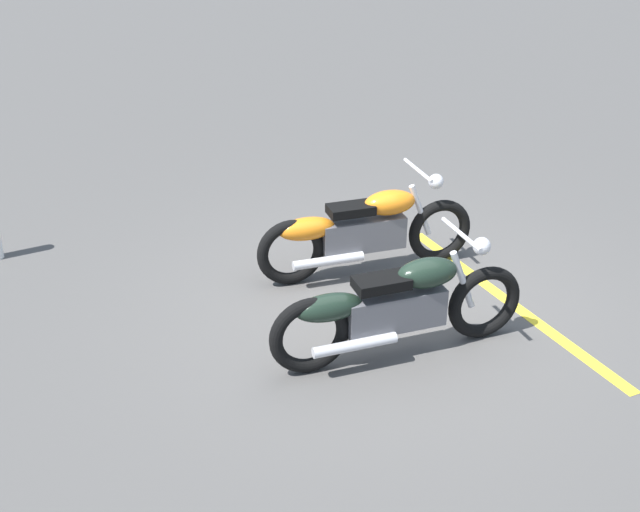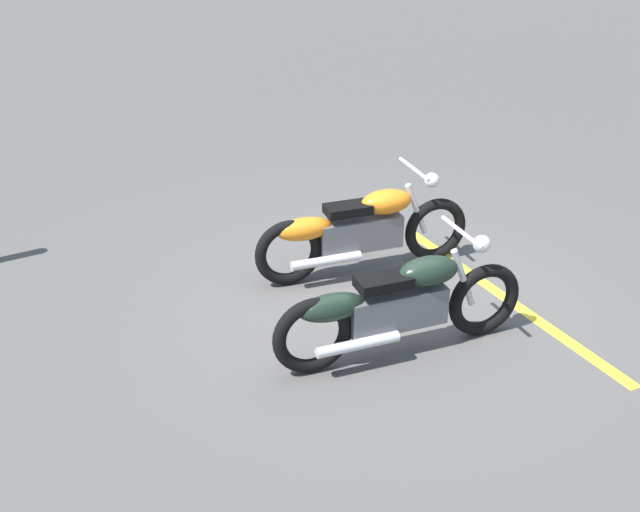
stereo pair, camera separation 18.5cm
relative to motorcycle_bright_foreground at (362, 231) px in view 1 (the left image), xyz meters
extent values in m
plane|color=#514F4C|center=(0.04, 0.71, -0.46)|extent=(60.00, 60.00, 0.00)
torus|color=black|center=(-0.84, 0.04, -0.13)|extent=(0.67, 0.15, 0.67)
torus|color=black|center=(0.72, -0.04, -0.13)|extent=(0.67, 0.15, 0.67)
cube|color=#59595E|center=(-0.01, 0.00, -0.04)|extent=(0.85, 0.26, 0.32)
ellipsoid|color=orange|center=(-0.28, 0.01, 0.26)|extent=(0.53, 0.31, 0.24)
ellipsoid|color=orange|center=(0.56, -0.03, 0.10)|extent=(0.57, 0.27, 0.22)
cube|color=black|center=(0.12, -0.01, 0.24)|extent=(0.45, 0.26, 0.09)
cylinder|color=silver|center=(-0.61, 0.03, 0.13)|extent=(0.27, 0.07, 0.56)
cylinder|color=silver|center=(-0.56, 0.03, 0.56)|extent=(0.07, 0.62, 0.04)
sphere|color=silver|center=(-0.76, 0.04, 0.42)|extent=(0.15, 0.15, 0.15)
cylinder|color=silver|center=(0.40, 0.12, -0.20)|extent=(0.70, 0.13, 0.09)
torus|color=black|center=(-0.50, 1.44, -0.13)|extent=(0.67, 0.13, 0.67)
torus|color=black|center=(1.06, 1.39, -0.13)|extent=(0.67, 0.13, 0.67)
cube|color=#59595E|center=(0.33, 1.42, -0.04)|extent=(0.85, 0.24, 0.32)
ellipsoid|color=black|center=(0.06, 1.42, 0.26)|extent=(0.53, 0.30, 0.24)
ellipsoid|color=black|center=(0.90, 1.40, 0.10)|extent=(0.57, 0.26, 0.22)
cube|color=black|center=(0.46, 1.41, 0.24)|extent=(0.45, 0.25, 0.09)
cylinder|color=silver|center=(-0.27, 1.43, 0.13)|extent=(0.27, 0.06, 0.56)
cylinder|color=silver|center=(-0.22, 1.43, 0.56)|extent=(0.05, 0.62, 0.04)
sphere|color=silver|center=(-0.42, 1.44, 0.42)|extent=(0.15, 0.15, 0.15)
cylinder|color=silver|center=(0.74, 1.54, -0.20)|extent=(0.70, 0.11, 0.09)
cube|color=yellow|center=(-1.05, 1.00, -0.46)|extent=(0.36, 3.20, 0.01)
camera|label=1|loc=(2.87, 6.34, 3.25)|focal=44.33mm
camera|label=2|loc=(3.04, 6.27, 3.25)|focal=44.33mm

